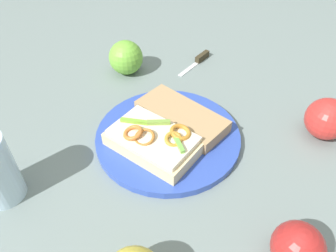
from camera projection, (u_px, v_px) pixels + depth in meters
name	position (u px, v px, depth m)	size (l,w,h in m)	color
ground_plane	(168.00, 139.00, 0.63)	(2.00, 2.00, 0.00)	slate
plate	(168.00, 136.00, 0.62)	(0.27, 0.27, 0.01)	#2F4CB0
sandwich	(154.00, 140.00, 0.58)	(0.19, 0.15, 0.05)	beige
bread_slice_side	(181.00, 116.00, 0.64)	(0.18, 0.08, 0.03)	tan
apple_1	(126.00, 57.00, 0.77)	(0.08, 0.08, 0.08)	#6CB237
apple_2	(298.00, 248.00, 0.43)	(0.07, 0.07, 0.07)	#A82321
apple_3	(327.00, 119.00, 0.61)	(0.08, 0.08, 0.08)	red
knife	(199.00, 60.00, 0.83)	(0.05, 0.12, 0.02)	silver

